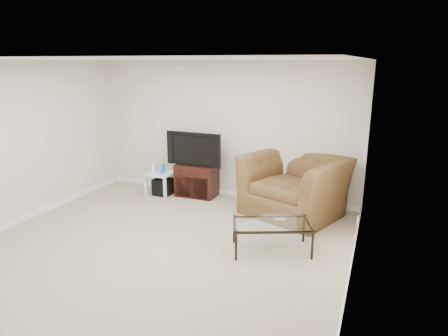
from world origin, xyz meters
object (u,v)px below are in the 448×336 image
at_px(side_table, 161,184).
at_px(subwoofer, 163,187).
at_px(tv_stand, 197,180).
at_px(recliner, 295,176).
at_px(coffee_table, 271,236).
at_px(television, 196,148).

relative_size(side_table, subwoofer, 1.46).
xyz_separation_m(tv_stand, side_table, (-0.66, -0.23, -0.09)).
relative_size(tv_stand, subwoofer, 2.35).
height_order(recliner, coffee_table, recliner).
bearing_deg(television, coffee_table, -40.26).
relative_size(tv_stand, television, 0.74).
bearing_deg(recliner, coffee_table, -68.46).
xyz_separation_m(subwoofer, recliner, (2.54, -0.05, 0.50)).
bearing_deg(side_table, coffee_table, -30.23).
bearing_deg(recliner, subwoofer, -160.11).
bearing_deg(coffee_table, television, 138.42).
height_order(subwoofer, recliner, recliner).
distance_m(television, recliner, 1.94).
xyz_separation_m(television, recliner, (1.91, -0.24, -0.27)).
height_order(television, subwoofer, television).
distance_m(tv_stand, television, 0.62).
height_order(television, recliner, recliner).
distance_m(side_table, coffee_table, 2.98).
relative_size(subwoofer, coffee_table, 0.30).
xyz_separation_m(subwoofer, coffee_table, (2.55, -1.52, 0.05)).
bearing_deg(side_table, subwoofer, 33.09).
height_order(television, coffee_table, television).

